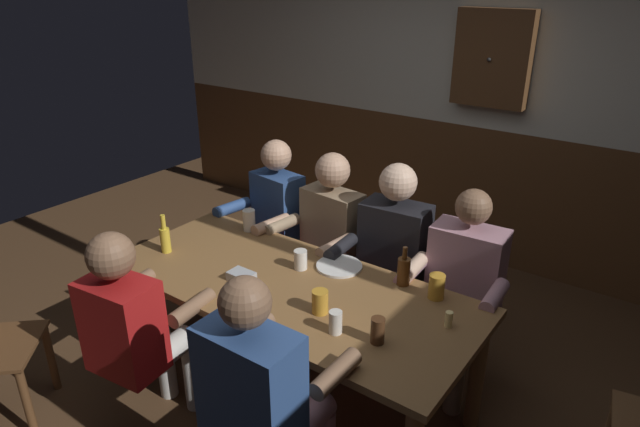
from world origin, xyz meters
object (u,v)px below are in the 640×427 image
(person_2, at_px, (389,254))
(plate_0, at_px, (339,266))
(pint_glass_3, at_px, (301,260))
(pint_glass_2, at_px, (378,331))
(pint_glass_1, at_px, (437,287))
(pint_glass_4, at_px, (336,322))
(pint_glass_0, at_px, (249,220))
(dining_table, at_px, (289,298))
(person_0, at_px, (269,219))
(person_5, at_px, (262,391))
(bottle_1, at_px, (404,271))
(person_3, at_px, (461,282))
(condiment_caddy, at_px, (241,276))
(person_4, at_px, (135,325))
(pint_glass_5, at_px, (320,302))
(bottle_0, at_px, (165,238))
(table_candle, at_px, (449,319))
(wall_dart_cabinet, at_px, (492,58))
(person_1, at_px, (325,235))

(person_2, xyz_separation_m, plate_0, (-0.12, -0.37, 0.04))
(pint_glass_3, bearing_deg, pint_glass_2, -25.56)
(pint_glass_1, xyz_separation_m, pint_glass_4, (-0.25, -0.55, -0.01))
(pint_glass_2, bearing_deg, plate_0, 138.25)
(person_2, distance_m, pint_glass_0, 0.92)
(dining_table, distance_m, pint_glass_4, 0.52)
(person_0, xyz_separation_m, pint_glass_1, (1.41, -0.33, 0.12))
(person_5, bearing_deg, pint_glass_2, 64.85)
(person_0, xyz_separation_m, bottle_1, (1.21, -0.31, 0.14))
(person_3, bearing_deg, pint_glass_0, 9.18)
(condiment_caddy, bearing_deg, person_2, 59.85)
(condiment_caddy, bearing_deg, pint_glass_4, -7.45)
(person_4, xyz_separation_m, pint_glass_0, (-0.20, 1.06, 0.13))
(pint_glass_1, bearing_deg, pint_glass_5, -131.42)
(plate_0, bearing_deg, pint_glass_1, 2.80)
(pint_glass_0, xyz_separation_m, pint_glass_3, (0.58, -0.21, -0.01))
(dining_table, distance_m, pint_glass_5, 0.35)
(pint_glass_5, bearing_deg, pint_glass_4, -30.76)
(bottle_0, distance_m, pint_glass_2, 1.47)
(person_0, distance_m, table_candle, 1.66)
(person_5, distance_m, plate_0, 1.03)
(pint_glass_4, bearing_deg, pint_glass_0, 151.45)
(person_0, distance_m, wall_dart_cabinet, 2.02)
(person_2, xyz_separation_m, table_candle, (0.62, -0.54, 0.07))
(plate_0, xyz_separation_m, pint_glass_3, (-0.17, -0.14, 0.05))
(table_candle, distance_m, pint_glass_5, 0.62)
(bottle_0, xyz_separation_m, pint_glass_5, (1.12, 0.02, -0.03))
(person_5, distance_m, pint_glass_1, 1.06)
(person_3, height_order, pint_glass_4, person_3)
(condiment_caddy, height_order, plate_0, condiment_caddy)
(person_0, xyz_separation_m, condiment_caddy, (0.49, -0.79, 0.08))
(pint_glass_4, bearing_deg, condiment_caddy, 172.55)
(dining_table, relative_size, person_0, 1.69)
(person_4, relative_size, pint_glass_1, 9.04)
(person_4, bearing_deg, person_2, 57.17)
(person_2, bearing_deg, person_0, -3.61)
(condiment_caddy, distance_m, pint_glass_2, 0.88)
(person_0, xyz_separation_m, pint_glass_4, (1.17, -0.88, 0.11))
(person_3, distance_m, plate_0, 0.69)
(person_2, height_order, pint_glass_1, person_2)
(condiment_caddy, xyz_separation_m, pint_glass_0, (-0.40, 0.50, 0.04))
(person_2, height_order, table_candle, person_2)
(plate_0, distance_m, bottle_1, 0.39)
(person_3, xyz_separation_m, plate_0, (-0.58, -0.36, 0.07))
(person_1, xyz_separation_m, bottle_0, (-0.58, -0.82, 0.13))
(pint_glass_2, xyz_separation_m, pint_glass_5, (-0.35, 0.04, -0.00))
(person_2, bearing_deg, person_5, 93.04)
(person_0, relative_size, bottle_1, 5.52)
(dining_table, relative_size, pint_glass_0, 14.83)
(person_0, bearing_deg, person_2, -171.19)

